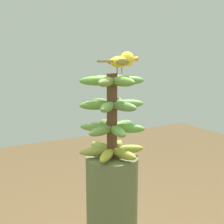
% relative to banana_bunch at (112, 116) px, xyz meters
% --- Properties ---
extents(banana_bunch, '(0.26, 0.26, 0.34)m').
position_rel_banana_bunch_xyz_m(banana_bunch, '(0.00, 0.00, 0.00)').
color(banana_bunch, brown).
rests_on(banana_bunch, banana_tree).
extents(perched_bird, '(0.07, 0.19, 0.08)m').
position_rel_banana_bunch_xyz_m(perched_bird, '(0.02, 0.04, 0.22)').
color(perched_bird, '#C68933').
rests_on(perched_bird, banana_bunch).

